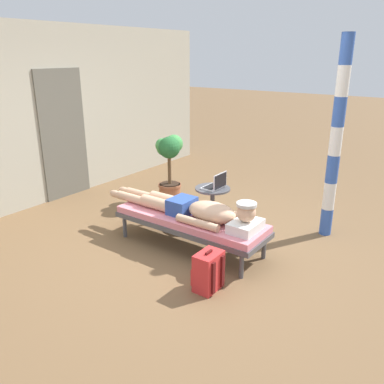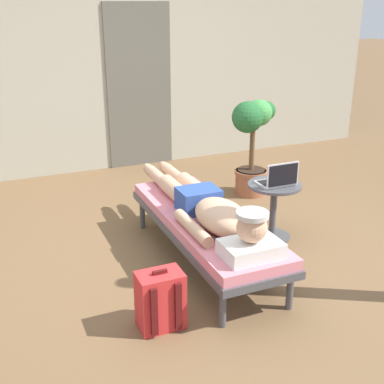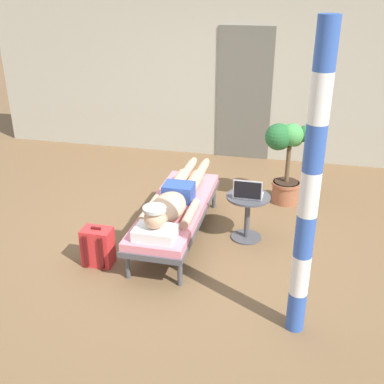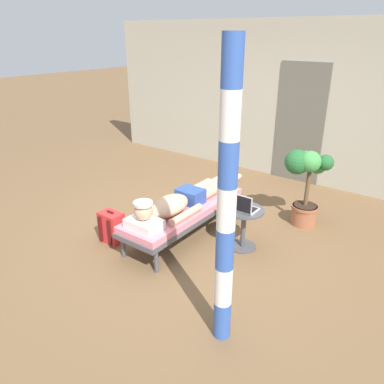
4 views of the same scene
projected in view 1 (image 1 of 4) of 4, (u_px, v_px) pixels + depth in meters
name	position (u px, v px, depth m)	size (l,w,h in m)	color
ground_plane	(188.00, 246.00, 4.93)	(40.00, 40.00, 0.00)	brown
house_wall_back	(37.00, 116.00, 6.07)	(7.60, 0.20, 2.70)	#B2AD99
house_door_panel	(63.00, 135.00, 6.39)	(0.84, 0.03, 2.04)	#625F54
lounge_chair	(190.00, 221.00, 4.80)	(0.63, 1.91, 0.42)	#4C4C51
person_reclining	(196.00, 209.00, 4.71)	(0.53, 2.17, 0.33)	white
side_table	(212.00, 199.00, 5.49)	(0.48, 0.48, 0.52)	#4C4C51
laptop	(216.00, 184.00, 5.38)	(0.31, 0.24, 0.23)	silver
backpack	(208.00, 271.00, 3.98)	(0.30, 0.26, 0.42)	red
potted_plant	(170.00, 160.00, 6.21)	(0.59, 0.55, 1.08)	#9E5B3D
porch_post	(336.00, 141.00, 4.87)	(0.15, 0.15, 2.48)	#3359B2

